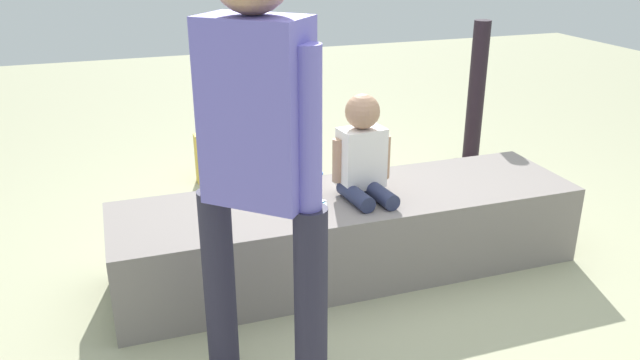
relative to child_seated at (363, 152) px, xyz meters
name	(u,v)px	position (x,y,z in m)	size (l,w,h in m)	color
ground_plane	(349,268)	(-0.06, 0.00, -0.60)	(12.00, 12.00, 0.00)	#A8A783
concrete_ledge	(349,233)	(-0.06, 0.00, -0.41)	(2.22, 0.60, 0.39)	gray
child_seated	(363,152)	(0.00, 0.00, 0.00)	(0.28, 0.32, 0.48)	#292F4D
adult_standing	(258,142)	(-0.66, -0.72, 0.34)	(0.38, 0.36, 1.58)	#282538
cake_plate	(303,203)	(-0.31, -0.05, -0.19)	(0.22, 0.22, 0.07)	#4CA5D8
gift_bag	(210,157)	(-0.50, 1.39, -0.44)	(0.18, 0.09, 0.37)	gold
railing_post	(474,119)	(1.22, 0.97, -0.22)	(0.36, 0.36, 1.03)	black
water_bottle_near_gift	(321,189)	(0.07, 0.80, -0.51)	(0.07, 0.07, 0.20)	silver
water_bottle_far_side	(276,178)	(-0.15, 1.02, -0.49)	(0.07, 0.07, 0.24)	silver
party_cup_red	(430,176)	(0.86, 0.86, -0.55)	(0.09, 0.09, 0.11)	red
cake_box_white	(263,203)	(-0.29, 0.80, -0.55)	(0.31, 0.30, 0.12)	white
handbag_black_leather	(278,162)	(-0.06, 1.29, -0.49)	(0.30, 0.14, 0.33)	black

